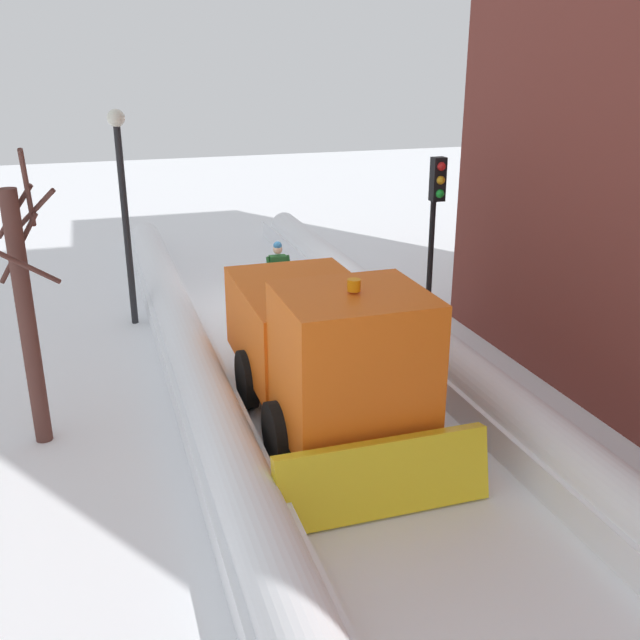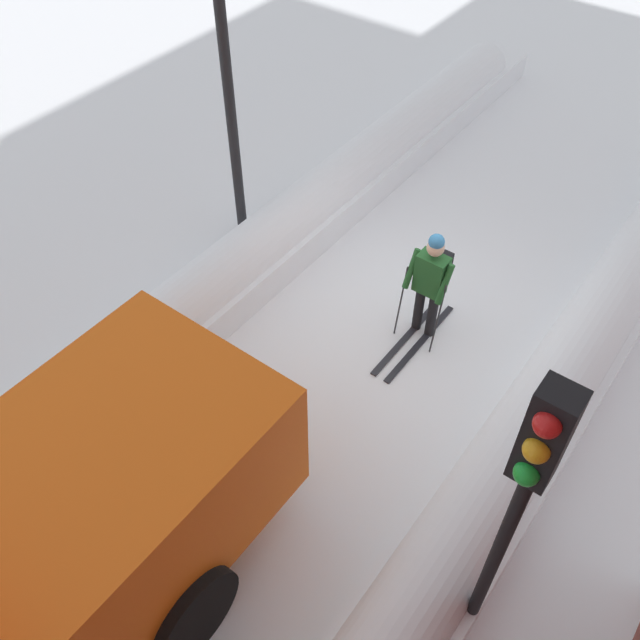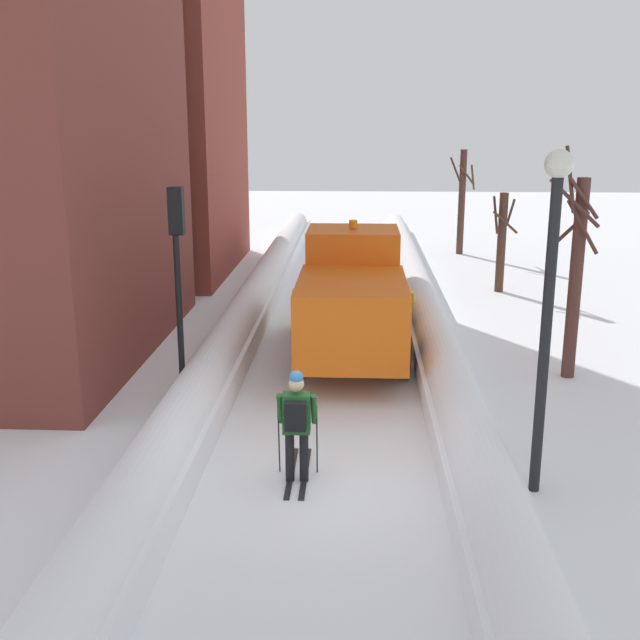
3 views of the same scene
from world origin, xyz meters
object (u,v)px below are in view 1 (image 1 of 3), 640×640
Objects in this scene: skier at (278,272)px; bare_tree_near at (27,312)px; street_lamp at (123,192)px; plow_truck at (325,348)px; traffic_light_pole at (435,217)px.

bare_tree_near is (5.52, 5.28, 1.33)m from skier.
street_lamp is at bearing -1.92° from skier.
plow_truck is 1.21× the size of bare_tree_near.
street_lamp is 5.80m from bare_tree_near.
traffic_light_pole is (-3.35, -2.72, 1.50)m from plow_truck.
skier is at bearing -97.24° from plow_truck.
plow_truck is 3.31× the size of skier.
bare_tree_near is at bearing 70.64° from street_lamp.
bare_tree_near is at bearing -11.45° from plow_truck.
skier is 4.77m from traffic_light_pole.
skier is at bearing 178.08° from street_lamp.
traffic_light_pole is at bearing -167.67° from bare_tree_near.
plow_truck reaches higher than skier.
bare_tree_near is (8.08, 1.77, -0.65)m from traffic_light_pole.
traffic_light_pole is at bearing -140.85° from plow_truck.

